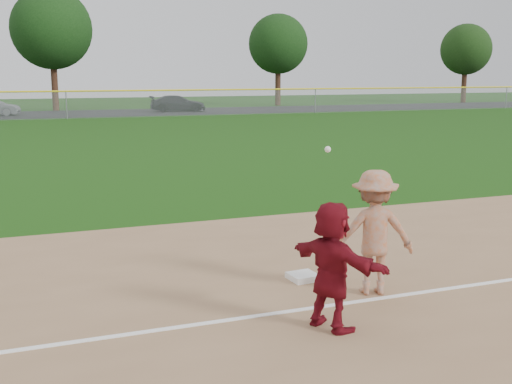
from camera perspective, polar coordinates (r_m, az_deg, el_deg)
name	(u,v)px	position (r m, az deg, el deg)	size (l,w,h in m)	color
ground	(291,292)	(9.98, 3.11, -8.85)	(160.00, 160.00, 0.00)	#17430C
foul_line	(314,308)	(9.29, 5.15, -10.21)	(60.00, 0.10, 0.01)	white
parking_asphalt	(61,114)	(54.82, -16.95, 6.65)	(120.00, 10.00, 0.01)	black
first_base	(303,277)	(10.47, 4.20, -7.51)	(0.43, 0.43, 0.10)	white
base_runner	(332,266)	(8.37, 6.75, -6.52)	(1.57, 0.50, 1.69)	maroon
car_right	(178,103)	(56.26, -6.97, 7.82)	(1.94, 4.76, 1.38)	black
first_base_play	(374,232)	(9.77, 10.44, -3.53)	(1.42, 1.06, 2.24)	gray
outfield_fence	(66,92)	(48.76, -16.55, 8.54)	(110.00, 0.12, 110.00)	#999EA0
tree_2	(52,29)	(60.33, -17.72, 13.64)	(7.00, 7.00, 10.58)	#371F14
tree_3	(278,44)	(66.67, 1.98, 13.00)	(6.00, 6.00, 9.19)	#371F14
tree_4	(466,50)	(76.62, 18.17, 11.94)	(5.60, 5.60, 8.67)	#351E13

